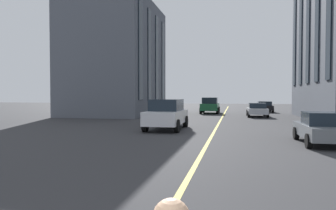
# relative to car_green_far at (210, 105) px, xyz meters

# --- Properties ---
(lane_centre_line) EXTENTS (80.00, 0.16, 0.01)m
(lane_centre_line) POSITION_rel_car_green_far_xyz_m (-16.06, -1.67, -0.96)
(lane_centre_line) COLOR #D8C64C
(lane_centre_line) RESTS_ON ground_plane
(car_green_far) EXTENTS (4.70, 2.14, 1.88)m
(car_green_far) POSITION_rel_car_green_far_xyz_m (0.00, 0.00, 0.00)
(car_green_far) COLOR #1E6038
(car_green_far) RESTS_ON ground_plane
(car_silver_mid) EXTENTS (4.40, 1.95, 1.37)m
(car_silver_mid) POSITION_rel_car_green_far_xyz_m (-4.81, -5.04, -0.27)
(car_silver_mid) COLOR #B7BABF
(car_silver_mid) RESTS_ON ground_plane
(car_grey_near) EXTENTS (3.90, 1.89, 1.40)m
(car_grey_near) POSITION_rel_car_green_far_xyz_m (-22.02, -6.57, -0.27)
(car_grey_near) COLOR slate
(car_grey_near) RESTS_ON ground_plane
(car_white_parked_a) EXTENTS (4.70, 2.14, 1.88)m
(car_white_parked_a) POSITION_rel_car_green_far_xyz_m (-17.82, 1.30, 0.00)
(car_white_parked_a) COLOR silver
(car_white_parked_a) RESTS_ON ground_plane
(car_black_parked_b) EXTENTS (4.40, 1.95, 1.37)m
(car_black_parked_b) POSITION_rel_car_green_far_xyz_m (4.18, -6.57, -0.27)
(car_black_parked_b) COLOR black
(car_black_parked_b) RESTS_ON ground_plane
(building_left_near) EXTENTS (12.24, 8.51, 12.22)m
(building_left_near) POSITION_rel_car_green_far_xyz_m (-4.40, 10.02, 5.14)
(building_left_near) COLOR #565B66
(building_left_near) RESTS_ON ground_plane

